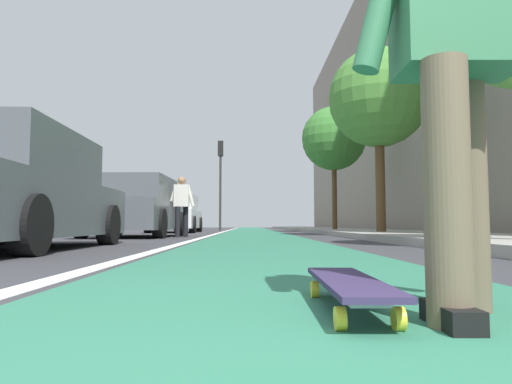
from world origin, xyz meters
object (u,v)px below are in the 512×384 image
(parked_car_near, at_px, (10,193))
(pedestrian_distant, at_px, (182,202))
(skateboard, at_px, (349,285))
(street_tree_mid, at_px, (379,98))
(street_tree_far, at_px, (334,139))
(traffic_light, at_px, (220,169))
(skater_person, at_px, (456,39))
(parked_car_mid, at_px, (136,208))
(parked_car_far, at_px, (176,215))

(parked_car_near, xyz_separation_m, pedestrian_distant, (5.76, -1.28, 0.17))
(skateboard, relative_size, street_tree_mid, 0.17)
(skateboard, relative_size, street_tree_far, 0.16)
(parked_car_near, bearing_deg, traffic_light, -4.68)
(parked_car_near, relative_size, street_tree_far, 0.82)
(skater_person, xyz_separation_m, parked_car_near, (4.18, 3.68, -0.24))
(traffic_light, height_order, pedestrian_distant, traffic_light)
(street_tree_mid, distance_m, pedestrian_distant, 5.93)
(street_tree_mid, xyz_separation_m, street_tree_far, (6.45, 0.00, 0.13))
(skater_person, distance_m, street_tree_mid, 11.16)
(street_tree_mid, bearing_deg, pedestrian_distant, 95.58)
(street_tree_mid, distance_m, street_tree_far, 6.45)
(skateboard, distance_m, parked_car_mid, 10.38)
(skater_person, distance_m, parked_car_far, 17.09)
(parked_car_near, bearing_deg, pedestrian_distant, -12.56)
(skater_person, bearing_deg, parked_car_near, 41.32)
(pedestrian_distant, bearing_deg, traffic_light, -0.91)
(parked_car_mid, height_order, street_tree_mid, street_tree_mid)
(skater_person, xyz_separation_m, traffic_light, (22.24, 2.20, 2.29))
(skateboard, relative_size, pedestrian_distant, 0.56)
(skateboard, height_order, parked_car_near, parked_car_near)
(parked_car_mid, bearing_deg, parked_car_far, 0.64)
(pedestrian_distant, bearing_deg, parked_car_mid, 87.17)
(street_tree_far, bearing_deg, pedestrian_distant, 143.33)
(traffic_light, relative_size, street_tree_far, 0.91)
(skateboard, distance_m, traffic_light, 22.39)
(traffic_light, bearing_deg, skater_person, -174.36)
(pedestrian_distant, bearing_deg, parked_car_far, 10.38)
(skateboard, distance_m, street_tree_far, 17.45)
(street_tree_mid, xyz_separation_m, pedestrian_distant, (-0.51, 5.18, -2.83))
(parked_car_mid, bearing_deg, skater_person, -160.44)
(parked_car_mid, height_order, street_tree_far, street_tree_far)
(parked_car_near, bearing_deg, parked_car_far, -0.22)
(parked_car_far, distance_m, street_tree_far, 7.14)
(traffic_light, bearing_deg, pedestrian_distant, 179.09)
(parked_car_mid, relative_size, pedestrian_distant, 2.72)
(skateboard, xyz_separation_m, street_tree_far, (16.75, -3.14, 3.74))
(traffic_light, xyz_separation_m, street_tree_mid, (-11.79, -4.99, 0.47))
(traffic_light, height_order, street_tree_mid, street_tree_mid)
(skater_person, relative_size, parked_car_far, 0.36)
(parked_car_far, height_order, pedestrian_distant, pedestrian_distant)
(pedestrian_distant, bearing_deg, street_tree_far, -36.67)
(skater_person, distance_m, parked_car_near, 5.57)
(skateboard, height_order, skater_person, skater_person)
(street_tree_mid, bearing_deg, parked_car_mid, 94.05)
(parked_car_far, xyz_separation_m, pedestrian_distant, (-6.75, -1.24, 0.16))
(parked_car_near, bearing_deg, parked_car_mid, -1.20)
(parked_car_near, relative_size, street_tree_mid, 0.83)
(skateboard, distance_m, parked_car_far, 16.88)
(parked_car_near, xyz_separation_m, parked_car_far, (12.51, -0.05, 0.01))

